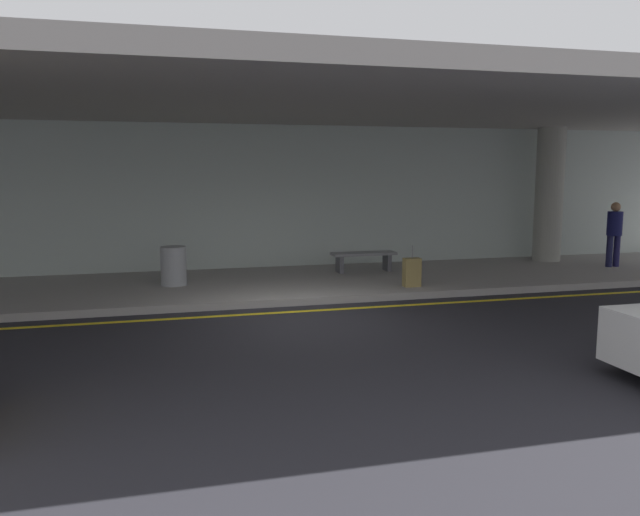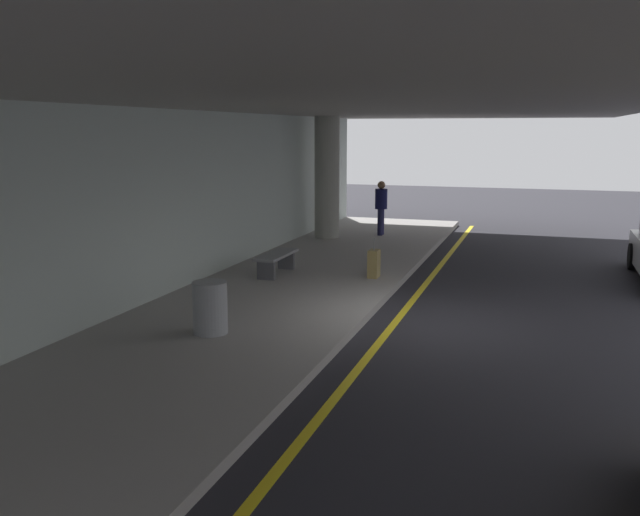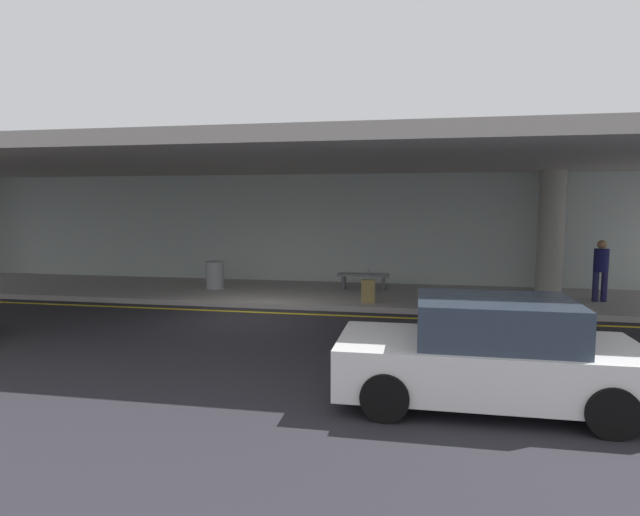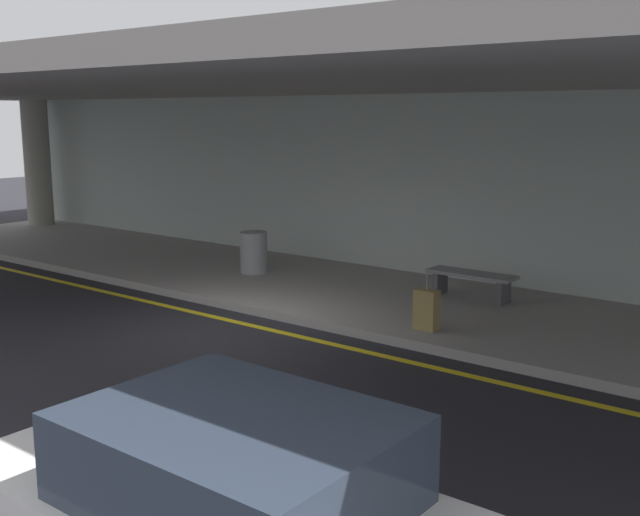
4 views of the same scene
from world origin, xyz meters
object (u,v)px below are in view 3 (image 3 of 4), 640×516
object	(u,v)px
traveler_with_luggage	(601,266)
bench_metal	(363,278)
support_column_left_mid	(551,232)
suitcase_upright_primary	(368,291)
trash_bin_steel	(215,275)
car_white	(488,354)

from	to	relation	value
traveler_with_luggage	bench_metal	size ratio (longest dim) A/B	1.05
support_column_left_mid	traveler_with_luggage	distance (m)	1.96
suitcase_upright_primary	trash_bin_steel	size ratio (longest dim) A/B	1.06
traveler_with_luggage	bench_metal	xyz separation A→B (m)	(-6.54, 0.90, -0.61)
support_column_left_mid	bench_metal	world-z (taller)	support_column_left_mid
support_column_left_mid	traveler_with_luggage	xyz separation A→B (m)	(0.98, -1.46, -0.86)
traveler_with_luggage	trash_bin_steel	xyz separation A→B (m)	(-11.16, 0.20, -0.54)
traveler_with_luggage	trash_bin_steel	world-z (taller)	traveler_with_luggage
traveler_with_luggage	bench_metal	world-z (taller)	traveler_with_luggage
car_white	trash_bin_steel	distance (m)	10.83
car_white	suitcase_upright_primary	xyz separation A→B (m)	(-2.29, 6.55, -0.25)
suitcase_upright_primary	car_white	bearing A→B (deg)	-92.00
car_white	trash_bin_steel	bearing A→B (deg)	131.50
car_white	suitcase_upright_primary	bearing A→B (deg)	108.68
car_white	traveler_with_luggage	bearing A→B (deg)	63.00
suitcase_upright_primary	traveler_with_luggage	bearing A→B (deg)	-9.42
support_column_left_mid	trash_bin_steel	world-z (taller)	support_column_left_mid
traveler_with_luggage	trash_bin_steel	size ratio (longest dim) A/B	1.98
bench_metal	trash_bin_steel	distance (m)	4.67
suitcase_upright_primary	bench_metal	xyz separation A→B (m)	(-0.36, 2.19, 0.04)
trash_bin_steel	car_white	bearing A→B (deg)	-47.93
suitcase_upright_primary	bench_metal	distance (m)	2.22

